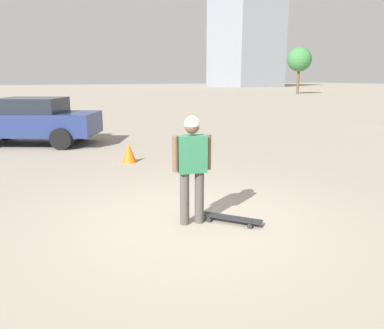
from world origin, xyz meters
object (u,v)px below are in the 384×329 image
at_px(skateboard, 231,218).
at_px(traffic_cone, 129,153).
at_px(person, 192,161).
at_px(car_parked_near, 31,120).

bearing_deg(skateboard, traffic_cone, -38.13).
xyz_separation_m(person, skateboard, (-0.52, 0.25, -0.87)).
bearing_deg(traffic_cone, car_parked_near, -62.79).
distance_m(skateboard, traffic_cone, 4.60).
bearing_deg(skateboard, person, 24.59).
height_order(car_parked_near, traffic_cone, car_parked_near).
distance_m(person, car_parked_near, 8.42).
bearing_deg(person, traffic_cone, 94.84).
distance_m(skateboard, car_parked_near, 8.80).
relative_size(person, car_parked_near, 0.35).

